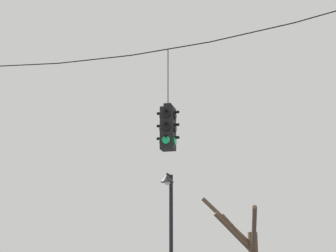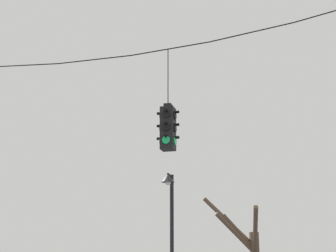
# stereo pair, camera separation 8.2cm
# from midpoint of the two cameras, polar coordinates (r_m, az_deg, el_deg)

# --- Properties ---
(span_wire) EXTENTS (15.00, 0.03, 0.82)m
(span_wire) POSITION_cam_midpoint_polar(r_m,az_deg,el_deg) (14.42, -7.97, 8.27)
(span_wire) COLOR black
(traffic_light_near_left_pole) EXTENTS (0.58, 0.58, 2.71)m
(traffic_light_near_left_pole) POSITION_cam_midpoint_polar(r_m,az_deg,el_deg) (12.97, 0.18, -0.20)
(traffic_light_near_left_pole) COLOR black
(street_lamp) EXTENTS (0.42, 0.73, 4.40)m
(street_lamp) POSITION_cam_midpoint_polar(r_m,az_deg,el_deg) (15.94, 0.38, -9.88)
(street_lamp) COLOR black
(street_lamp) RESTS_ON ground_plane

